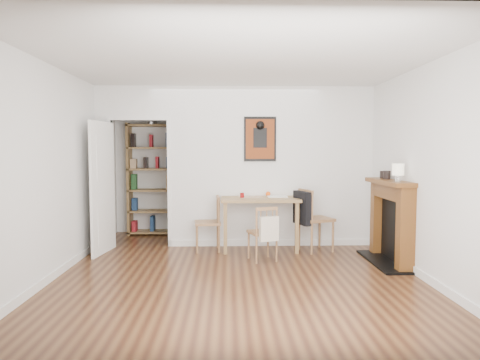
{
  "coord_description": "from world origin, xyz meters",
  "views": [
    {
      "loc": [
        -0.11,
        -5.58,
        1.57
      ],
      "look_at": [
        0.06,
        0.6,
        1.14
      ],
      "focal_mm": 32.0,
      "sensor_mm": 36.0,
      "label": 1
    }
  ],
  "objects_px": {
    "red_glass": "(242,195)",
    "fireplace": "(392,219)",
    "mantel_lamp": "(398,171)",
    "chair_left": "(208,223)",
    "orange_fruit": "(268,194)",
    "bookshelf": "(152,180)",
    "ceramic_jar_b": "(383,175)",
    "ceramic_jar_a": "(387,175)",
    "notebook": "(277,197)",
    "dining_table": "(260,204)",
    "chair_right": "(315,219)",
    "chair_front": "(263,233)"
  },
  "relations": [
    {
      "from": "bookshelf",
      "to": "red_glass",
      "type": "xyz_separation_m",
      "value": [
        1.64,
        -1.35,
        -0.15
      ]
    },
    {
      "from": "chair_left",
      "to": "chair_right",
      "type": "xyz_separation_m",
      "value": [
        1.67,
        -0.06,
        0.07
      ]
    },
    {
      "from": "red_glass",
      "to": "ceramic_jar_b",
      "type": "height_order",
      "value": "ceramic_jar_b"
    },
    {
      "from": "chair_left",
      "to": "notebook",
      "type": "xyz_separation_m",
      "value": [
        1.1,
        0.11,
        0.41
      ]
    },
    {
      "from": "fireplace",
      "to": "ceramic_jar_b",
      "type": "bearing_deg",
      "value": 94.75
    },
    {
      "from": "fireplace",
      "to": "ceramic_jar_b",
      "type": "height_order",
      "value": "ceramic_jar_b"
    },
    {
      "from": "chair_front",
      "to": "red_glass",
      "type": "distance_m",
      "value": 0.83
    },
    {
      "from": "ceramic_jar_b",
      "to": "notebook",
      "type": "bearing_deg",
      "value": 158.27
    },
    {
      "from": "dining_table",
      "to": "notebook",
      "type": "xyz_separation_m",
      "value": [
        0.28,
        0.04,
        0.11
      ]
    },
    {
      "from": "bookshelf",
      "to": "ceramic_jar_b",
      "type": "xyz_separation_m",
      "value": [
        3.67,
        -1.84,
        0.19
      ]
    },
    {
      "from": "red_glass",
      "to": "ceramic_jar_b",
      "type": "bearing_deg",
      "value": -13.55
    },
    {
      "from": "chair_left",
      "to": "mantel_lamp",
      "type": "relative_size",
      "value": 3.62
    },
    {
      "from": "red_glass",
      "to": "dining_table",
      "type": "bearing_deg",
      "value": 10.81
    },
    {
      "from": "notebook",
      "to": "bookshelf",
      "type": "bearing_deg",
      "value": 150.28
    },
    {
      "from": "bookshelf",
      "to": "fireplace",
      "type": "distance_m",
      "value": 4.3
    },
    {
      "from": "fireplace",
      "to": "red_glass",
      "type": "relative_size",
      "value": 15.62
    },
    {
      "from": "red_glass",
      "to": "mantel_lamp",
      "type": "height_order",
      "value": "mantel_lamp"
    },
    {
      "from": "mantel_lamp",
      "to": "ceramic_jar_a",
      "type": "distance_m",
      "value": 0.51
    },
    {
      "from": "fireplace",
      "to": "ceramic_jar_b",
      "type": "relative_size",
      "value": 11.43
    },
    {
      "from": "red_glass",
      "to": "mantel_lamp",
      "type": "xyz_separation_m",
      "value": [
        1.98,
        -1.17,
        0.44
      ]
    },
    {
      "from": "fireplace",
      "to": "notebook",
      "type": "relative_size",
      "value": 4.09
    },
    {
      "from": "ceramic_jar_a",
      "to": "fireplace",
      "type": "bearing_deg",
      "value": -75.06
    },
    {
      "from": "ceramic_jar_a",
      "to": "chair_left",
      "type": "bearing_deg",
      "value": 165.77
    },
    {
      "from": "bookshelf",
      "to": "orange_fruit",
      "type": "distance_m",
      "value": 2.36
    },
    {
      "from": "bookshelf",
      "to": "fireplace",
      "type": "xyz_separation_m",
      "value": [
        3.7,
        -2.15,
        -0.4
      ]
    },
    {
      "from": "notebook",
      "to": "chair_front",
      "type": "bearing_deg",
      "value": -111.61
    },
    {
      "from": "dining_table",
      "to": "ceramic_jar_a",
      "type": "height_order",
      "value": "ceramic_jar_a"
    },
    {
      "from": "chair_right",
      "to": "red_glass",
      "type": "height_order",
      "value": "chair_right"
    },
    {
      "from": "chair_left",
      "to": "fireplace",
      "type": "bearing_deg",
      "value": -16.65
    },
    {
      "from": "fireplace",
      "to": "notebook",
      "type": "height_order",
      "value": "fireplace"
    },
    {
      "from": "dining_table",
      "to": "chair_front",
      "type": "xyz_separation_m",
      "value": [
        -0.01,
        -0.69,
        -0.33
      ]
    },
    {
      "from": "chair_left",
      "to": "chair_right",
      "type": "distance_m",
      "value": 1.67
    },
    {
      "from": "notebook",
      "to": "ceramic_jar_b",
      "type": "bearing_deg",
      "value": -21.73
    },
    {
      "from": "mantel_lamp",
      "to": "ceramic_jar_b",
      "type": "xyz_separation_m",
      "value": [
        0.05,
        0.68,
        -0.09
      ]
    },
    {
      "from": "dining_table",
      "to": "notebook",
      "type": "relative_size",
      "value": 3.97
    },
    {
      "from": "orange_fruit",
      "to": "mantel_lamp",
      "type": "bearing_deg",
      "value": -41.74
    },
    {
      "from": "fireplace",
      "to": "ceramic_jar_b",
      "type": "distance_m",
      "value": 0.67
    },
    {
      "from": "bookshelf",
      "to": "notebook",
      "type": "distance_m",
      "value": 2.54
    },
    {
      "from": "dining_table",
      "to": "chair_left",
      "type": "height_order",
      "value": "chair_left"
    },
    {
      "from": "chair_front",
      "to": "red_glass",
      "type": "bearing_deg",
      "value": 113.39
    },
    {
      "from": "chair_right",
      "to": "chair_front",
      "type": "xyz_separation_m",
      "value": [
        -0.85,
        -0.55,
        -0.11
      ]
    },
    {
      "from": "fireplace",
      "to": "ceramic_jar_a",
      "type": "relative_size",
      "value": 10.27
    },
    {
      "from": "chair_right",
      "to": "ceramic_jar_a",
      "type": "distance_m",
      "value": 1.29
    },
    {
      "from": "ceramic_jar_b",
      "to": "chair_left",
      "type": "bearing_deg",
      "value": 169.64
    },
    {
      "from": "red_glass",
      "to": "ceramic_jar_a",
      "type": "xyz_separation_m",
      "value": [
        2.02,
        -0.67,
        0.35
      ]
    },
    {
      "from": "ceramic_jar_b",
      "to": "chair_right",
      "type": "bearing_deg",
      "value": 155.56
    },
    {
      "from": "mantel_lamp",
      "to": "fireplace",
      "type": "bearing_deg",
      "value": 78.51
    },
    {
      "from": "fireplace",
      "to": "mantel_lamp",
      "type": "distance_m",
      "value": 0.79
    },
    {
      "from": "dining_table",
      "to": "fireplace",
      "type": "xyz_separation_m",
      "value": [
        1.78,
        -0.85,
        -0.11
      ]
    },
    {
      "from": "red_glass",
      "to": "fireplace",
      "type": "bearing_deg",
      "value": -21.16
    }
  ]
}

